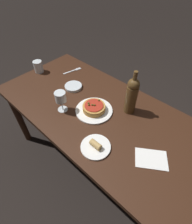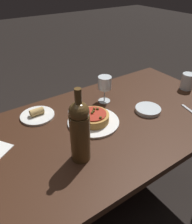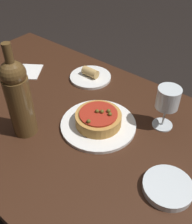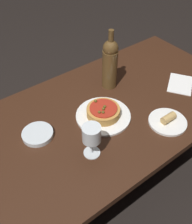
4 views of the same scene
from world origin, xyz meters
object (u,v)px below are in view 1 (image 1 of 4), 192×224
(dinner_plate, at_px, (94,110))
(wine_glass, at_px, (61,98))
(pizza, at_px, (94,107))
(side_plate, at_px, (96,146))
(wine_bottle, at_px, (132,95))
(fork, at_px, (73,71))
(water_cup, at_px, (38,67))
(dining_table, at_px, (97,117))
(side_bowl, at_px, (73,87))

(dinner_plate, bearing_deg, wine_glass, 39.47)
(pizza, relative_size, side_plate, 0.89)
(wine_bottle, bearing_deg, wine_glass, 42.03)
(wine_glass, relative_size, side_plate, 0.88)
(dinner_plate, relative_size, fork, 1.48)
(wine_bottle, bearing_deg, water_cup, 9.55)
(dinner_plate, bearing_deg, side_plate, 135.13)
(water_cup, xyz_separation_m, side_plate, (-0.93, 0.24, -0.04))
(water_cup, bearing_deg, pizza, 178.03)
(wine_glass, relative_size, wine_bottle, 0.49)
(dining_table, xyz_separation_m, fork, (0.50, -0.22, 0.09))
(fork, height_order, side_plate, side_plate)
(dinner_plate, bearing_deg, pizza, -1.95)
(pizza, bearing_deg, wine_glass, 39.50)
(dinner_plate, relative_size, water_cup, 2.55)
(water_cup, height_order, side_bowl, water_cup)
(pizza, distance_m, water_cup, 0.71)
(dining_table, relative_size, wine_bottle, 4.89)
(wine_bottle, distance_m, side_plate, 0.41)
(side_bowl, distance_m, fork, 0.25)
(wine_glass, xyz_separation_m, wine_bottle, (-0.35, -0.32, 0.03))
(side_plate, bearing_deg, pizza, -44.85)
(fork, bearing_deg, dining_table, -99.76)
(wine_glass, xyz_separation_m, water_cup, (0.54, -0.17, -0.06))
(dining_table, bearing_deg, dinner_plate, 77.05)
(dining_table, xyz_separation_m, wine_bottle, (-0.17, -0.15, 0.22))
(dinner_plate, bearing_deg, side_bowl, -14.66)
(dinner_plate, distance_m, side_plate, 0.30)
(dinner_plate, bearing_deg, dining_table, -102.95)
(dining_table, relative_size, side_bowl, 11.34)
(pizza, height_order, side_bowl, pizza)
(pizza, distance_m, side_plate, 0.30)
(dinner_plate, bearing_deg, wine_bottle, -135.66)
(dining_table, height_order, wine_bottle, wine_bottle)
(dining_table, height_order, wine_glass, wine_glass)
(wine_glass, bearing_deg, fork, -50.52)
(side_bowl, bearing_deg, fork, -41.79)
(dinner_plate, xyz_separation_m, wine_glass, (0.17, 0.14, 0.11))
(dinner_plate, height_order, wine_glass, wine_glass)
(dinner_plate, distance_m, side_bowl, 0.32)
(side_plate, bearing_deg, fork, -33.03)
(pizza, bearing_deg, water_cup, -1.97)
(wine_glass, bearing_deg, wine_bottle, -137.97)
(dinner_plate, relative_size, side_bowl, 1.89)
(dining_table, height_order, pizza, pizza)
(dinner_plate, relative_size, pizza, 1.65)
(dining_table, bearing_deg, side_bowl, -9.47)
(water_cup, distance_m, side_plate, 0.96)
(pizza, bearing_deg, side_bowl, -14.67)
(dinner_plate, xyz_separation_m, pizza, (0.00, -0.00, 0.03))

